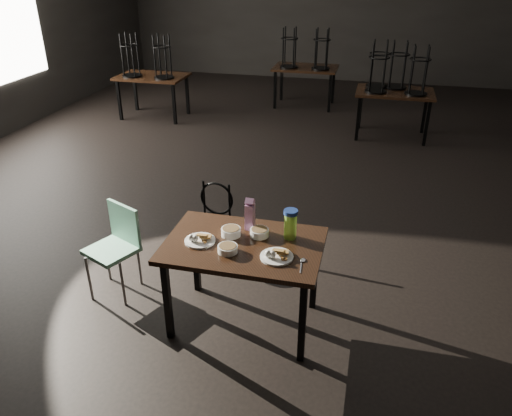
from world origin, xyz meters
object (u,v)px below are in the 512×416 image
(water_bottle, at_px, (290,224))
(bentwood_chair, at_px, (213,215))
(main_table, at_px, (244,252))
(school_chair, at_px, (117,242))
(juice_carton, at_px, (250,215))

(water_bottle, distance_m, bentwood_chair, 1.23)
(main_table, bearing_deg, water_bottle, 27.11)
(main_table, xyz_separation_m, school_chair, (-1.18, 0.17, -0.18))
(water_bottle, xyz_separation_m, bentwood_chair, (-0.88, 0.74, -0.42))
(water_bottle, relative_size, bentwood_chair, 0.32)
(main_table, relative_size, water_bottle, 5.03)
(juice_carton, height_order, bentwood_chair, juice_carton)
(main_table, distance_m, water_bottle, 0.42)
(juice_carton, height_order, school_chair, juice_carton)
(water_bottle, bearing_deg, juice_carton, 170.23)
(main_table, xyz_separation_m, juice_carton, (-0.01, 0.23, 0.20))
(juice_carton, xyz_separation_m, water_bottle, (0.33, -0.06, -0.00))
(juice_carton, distance_m, school_chair, 1.24)
(school_chair, bearing_deg, juice_carton, 27.09)
(main_table, height_order, school_chair, school_chair)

